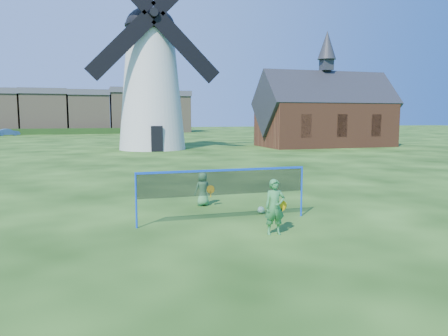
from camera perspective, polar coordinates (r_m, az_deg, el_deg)
name	(u,v)px	position (r m, az deg, el deg)	size (l,w,h in m)	color
ground	(222,221)	(12.75, -0.21, -7.00)	(220.00, 220.00, 0.00)	black
windmill	(151,79)	(40.57, -9.64, 11.56)	(11.64, 6.10, 17.60)	silver
chapel	(325,114)	(45.23, 13.30, 6.96)	(13.66, 6.62, 11.55)	brown
badminton_net	(224,183)	(12.38, -0.06, -2.03)	(5.05, 0.05, 1.55)	blue
player_girl	(275,207)	(11.22, 6.77, -5.18)	(0.70, 0.41, 1.45)	#358644
player_boy	(203,189)	(14.74, -2.83, -2.81)	(0.67, 0.46, 1.16)	#499753
play_ball	(261,210)	(13.67, 4.94, -5.60)	(0.22, 0.22, 0.22)	green
terraced_houses	(3,111)	(85.26, -27.35, 6.78)	(66.35, 8.40, 8.33)	#8C7A5D
car_right	(8,132)	(75.82, -26.80, 4.27)	(1.16, 3.33, 1.10)	#2B4C81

